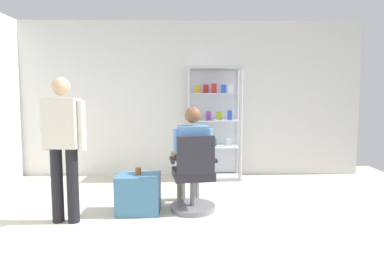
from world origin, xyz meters
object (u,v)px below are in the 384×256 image
Objects in this scene: seated_shopkeeper at (191,152)px; standing_customer at (63,140)px; tea_glass at (138,171)px; storage_crate at (138,193)px; office_chair at (194,180)px; display_cabinet_main at (214,122)px.

standing_customer is at bearing -161.78° from seated_shopkeeper.
storage_crate is at bearing -90.60° from tea_glass.
storage_crate is (-0.67, -0.02, -0.16)m from office_chair.
seated_shopkeeper reaches higher than office_chair.
standing_customer is at bearing -168.00° from office_chair.
tea_glass is (-0.65, -0.17, -0.20)m from seated_shopkeeper.
seated_shopkeeper is at bearing 18.22° from standing_customer.
display_cabinet_main is at bearing 57.84° from tea_glass.
standing_customer is (-0.78, -0.29, 0.70)m from storage_crate.
standing_customer reaches higher than seated_shopkeeper.
seated_shopkeeper is 1.52m from standing_customer.
tea_glass is at bearing -179.52° from office_chair.
display_cabinet_main is 1.58m from seated_shopkeeper.
storage_crate is at bearing -121.98° from display_cabinet_main.
display_cabinet_main is 3.67× the size of storage_crate.
seated_shopkeeper is 2.49× the size of storage_crate.
office_chair reaches higher than tea_glass.
tea_glass reaches higher than storage_crate.
office_chair is 1.58m from standing_customer.
storage_crate is (-1.05, -1.69, -0.73)m from display_cabinet_main.
seated_shopkeeper is (-0.40, -1.51, -0.26)m from display_cabinet_main.
office_chair is 11.58× the size of tea_glass.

